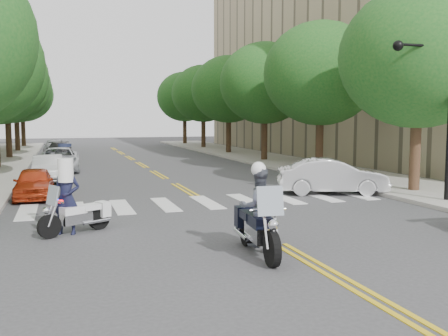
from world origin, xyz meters
name	(u,v)px	position (x,y,z in m)	size (l,w,h in m)	color
ground	(280,245)	(0.00, 0.00, 0.00)	(140.00, 140.00, 0.00)	#38383A
sidewalk_right	(273,160)	(9.50, 22.00, 0.07)	(5.00, 60.00, 0.15)	#9E9991
building_right	(428,28)	(26.00, 26.00, 11.00)	(26.00, 44.00, 22.00)	tan
tree_l_3	(6,85)	(-8.80, 30.00, 5.55)	(6.40, 6.40, 8.45)	#382316
tree_l_4	(15,91)	(-8.80, 38.00, 5.55)	(6.40, 6.40, 8.45)	#382316
tree_l_5	(22,95)	(-8.80, 46.00, 5.55)	(6.40, 6.40, 8.45)	#382316
tree_r_0	(419,57)	(8.80, 6.00, 5.55)	(6.40, 6.40, 8.45)	#382316
tree_r_1	(321,74)	(8.80, 14.00, 5.55)	(6.40, 6.40, 8.45)	#382316
tree_r_2	(265,83)	(8.80, 22.00, 5.55)	(6.40, 6.40, 8.45)	#382316
tree_r_3	(229,89)	(8.80, 30.00, 5.55)	(6.40, 6.40, 8.45)	#382316
tree_r_4	(203,94)	(8.80, 38.00, 5.55)	(6.40, 6.40, 8.45)	#382316
tree_r_5	(185,97)	(8.80, 46.00, 5.55)	(6.40, 6.40, 8.45)	#382316
traffic_signal_pole	(440,101)	(7.72, 3.50, 3.72)	(2.82, 0.42, 6.00)	black
motorcycle_police	(257,213)	(-0.85, -0.60, 0.95)	(0.93, 2.62, 2.13)	black
motorcycle_parked	(81,215)	(-4.60, 2.89, 0.48)	(1.95, 1.26, 1.37)	black
officer_standing	(66,198)	(-4.97, 2.83, 0.98)	(0.72, 0.47, 1.96)	black
convertible	(332,176)	(5.48, 6.91, 0.73)	(1.54, 4.42, 1.46)	silver
parked_car_a	(34,183)	(-6.10, 9.50, 0.60)	(1.42, 3.52, 1.20)	#AD3012
parked_car_b	(48,168)	(-5.72, 14.88, 0.64)	(1.35, 3.88, 1.28)	silver
parked_car_c	(59,160)	(-5.20, 19.50, 0.69)	(2.30, 4.99, 1.39)	#B8BBC1
parked_car_d	(59,151)	(-5.20, 28.50, 0.64)	(1.80, 4.43, 1.29)	black
parked_car_e	(54,146)	(-5.58, 34.00, 0.69)	(1.63, 4.04, 1.38)	#A0A0A5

